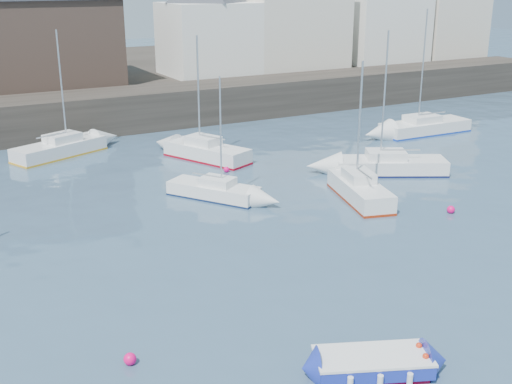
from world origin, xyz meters
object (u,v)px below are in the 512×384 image
blue_dinghy (372,363)px  buoy_far (226,172)px  sailboat_f (206,151)px  buoy_near (130,364)px  sailboat_g (425,127)px  sailboat_b (214,190)px  sailboat_d (390,165)px  sailboat_c (360,190)px  sailboat_h (60,148)px  buoy_mid (450,213)px

blue_dinghy → buoy_far: blue_dinghy is taller
sailboat_f → buoy_near: size_ratio=19.88×
sailboat_f → sailboat_g: 18.00m
blue_dinghy → sailboat_f: 25.18m
sailboat_b → sailboat_d: sailboat_d is taller
sailboat_d → blue_dinghy: bearing=-131.2°
sailboat_b → sailboat_c: size_ratio=0.90×
sailboat_h → buoy_far: (8.22, -8.79, -0.54)m
blue_dinghy → buoy_far: bearing=75.6°
sailboat_g → buoy_far: bearing=-173.6°
sailboat_f → buoy_mid: sailboat_f is taller
sailboat_d → sailboat_f: (-8.67, 8.24, 0.04)m
sailboat_d → sailboat_f: size_ratio=1.07×
sailboat_c → sailboat_g: sailboat_g is taller
sailboat_c → sailboat_d: sailboat_d is taller
buoy_mid → buoy_far: 13.91m
sailboat_d → buoy_far: bearing=150.1°
blue_dinghy → sailboat_h: 30.26m
sailboat_c → buoy_far: bearing=116.8°
blue_dinghy → sailboat_b: (2.74, 17.26, 0.06)m
sailboat_b → buoy_mid: (9.67, -7.98, -0.44)m
blue_dinghy → sailboat_c: 16.34m
sailboat_g → sailboat_h: sailboat_g is taller
sailboat_f → sailboat_h: bearing=146.1°
sailboat_c → sailboat_h: (-12.32, 16.91, -0.03)m
sailboat_h → buoy_far: sailboat_h is taller
sailboat_c → sailboat_d: size_ratio=0.86×
sailboat_c → sailboat_h: 20.92m
sailboat_d → buoy_far: (-8.77, 5.04, -0.52)m
sailboat_d → buoy_mid: (-1.84, -7.03, -0.52)m
sailboat_b → sailboat_f: size_ratio=0.83×
sailboat_b → buoy_mid: bearing=-39.5°
buoy_near → sailboat_c: bearing=30.0°
sailboat_f → sailboat_g: bearing=-3.8°
blue_dinghy → sailboat_b: sailboat_b is taller
blue_dinghy → buoy_near: blue_dinghy is taller
sailboat_g → buoy_near: size_ratio=23.10×
sailboat_d → sailboat_f: 11.96m
sailboat_b → sailboat_d: 11.55m
sailboat_d → sailboat_h: size_ratio=1.04×
sailboat_f → buoy_far: size_ratio=22.35×
buoy_near → buoy_far: bearing=55.7°
buoy_far → sailboat_f: bearing=88.1°
sailboat_c → buoy_near: size_ratio=18.35×
buoy_mid → sailboat_h: bearing=126.0°
sailboat_g → buoy_far: sailboat_g is taller
sailboat_g → sailboat_d: bearing=-142.8°
buoy_mid → buoy_far: buoy_mid is taller
sailboat_g → sailboat_f: bearing=176.2°
buoy_mid → sailboat_b: bearing=140.5°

